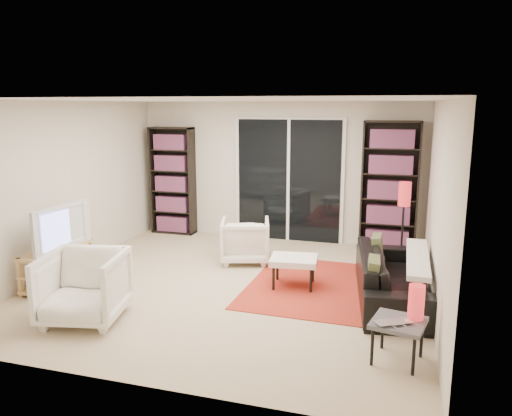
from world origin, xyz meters
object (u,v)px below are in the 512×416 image
at_px(ottoman, 294,261).
at_px(side_table, 398,326).
at_px(sofa, 393,277).
at_px(floor_lamp, 404,204).
at_px(armchair_front, 84,287).
at_px(bookshelf_left, 173,181).
at_px(bookshelf_right, 390,186).
at_px(armchair_back, 245,240).
at_px(tv_stand, 58,265).

relative_size(ottoman, side_table, 1.19).
xyz_separation_m(sofa, floor_lamp, (0.08, 1.29, 0.66)).
bearing_deg(armchair_front, ottoman, 28.40).
relative_size(armchair_front, ottoman, 1.31).
distance_m(sofa, floor_lamp, 1.45).
distance_m(sofa, side_table, 1.53).
height_order(bookshelf_left, bookshelf_right, bookshelf_right).
bearing_deg(bookshelf_right, armchair_back, -147.50).
bearing_deg(bookshelf_left, floor_lamp, -13.28).
height_order(bookshelf_left, armchair_front, bookshelf_left).
bearing_deg(ottoman, armchair_front, -139.55).
bearing_deg(side_table, tv_stand, 169.09).
height_order(bookshelf_right, ottoman, bookshelf_right).
relative_size(armchair_back, side_table, 1.34).
bearing_deg(sofa, ottoman, 77.49).
relative_size(tv_stand, armchair_front, 1.32).
height_order(bookshelf_right, tv_stand, bookshelf_right).
distance_m(bookshelf_right, ottoman, 2.51).
height_order(tv_stand, ottoman, tv_stand).
relative_size(bookshelf_left, tv_stand, 1.73).
height_order(side_table, floor_lamp, floor_lamp).
height_order(armchair_front, floor_lamp, floor_lamp).
height_order(sofa, side_table, sofa).
height_order(bookshelf_left, side_table, bookshelf_left).
xyz_separation_m(bookshelf_left, side_table, (4.08, -3.78, -0.62)).
height_order(bookshelf_right, side_table, bookshelf_right).
height_order(ottoman, floor_lamp, floor_lamp).
relative_size(bookshelf_left, armchair_back, 2.67).
bearing_deg(sofa, bookshelf_right, -3.73).
xyz_separation_m(bookshelf_left, armchair_back, (1.81, -1.30, -0.64)).
relative_size(sofa, armchair_back, 2.80).
height_order(ottoman, side_table, same).
distance_m(bookshelf_left, bookshelf_right, 3.85).
height_order(armchair_back, armchair_front, armchair_front).
xyz_separation_m(tv_stand, sofa, (4.27, 0.69, 0.03)).
distance_m(armchair_front, ottoman, 2.60).
bearing_deg(bookshelf_right, bookshelf_left, 180.00).
xyz_separation_m(side_table, floor_lamp, (-0.00, 2.81, 0.61)).
bearing_deg(side_table, armchair_front, -179.09).
xyz_separation_m(armchair_back, floor_lamp, (2.27, 0.34, 0.63)).
distance_m(bookshelf_left, ottoman, 3.54).
height_order(sofa, armchair_front, armchair_front).
distance_m(bookshelf_right, armchair_front, 4.96).
distance_m(bookshelf_left, side_table, 5.60).
bearing_deg(armchair_front, armchair_back, 55.50).
distance_m(armchair_back, floor_lamp, 2.38).
xyz_separation_m(bookshelf_left, armchair_front, (0.77, -3.83, -0.59)).
relative_size(sofa, ottoman, 3.13).
bearing_deg(armchair_back, ottoman, 121.63).
height_order(tv_stand, side_table, tv_stand).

